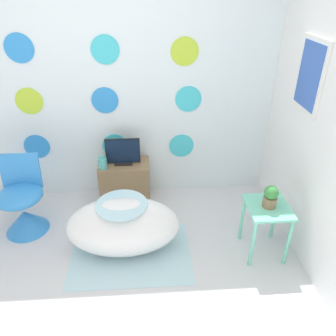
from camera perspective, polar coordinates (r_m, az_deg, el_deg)
name	(u,v)px	position (r m, az deg, el deg)	size (l,w,h in m)	color
ground_plane	(102,307)	(2.85, -11.45, -22.62)	(12.00, 12.00, 0.00)	silver
wall_back_dotted	(106,84)	(3.51, -10.72, 14.17)	(4.51, 0.05, 2.60)	white
wall_right	(311,108)	(3.01, 23.69, 9.59)	(0.06, 2.63, 2.60)	white
rug	(131,254)	(3.19, -6.48, -14.62)	(1.11, 0.79, 0.01)	silver
bathtub	(123,226)	(3.07, -7.79, -10.01)	(1.04, 0.56, 0.54)	white
chair	(23,208)	(3.57, -23.93, -6.34)	(0.45, 0.45, 0.78)	#338CE0
tv_cabinet	(125,182)	(3.74, -7.47, -2.40)	(0.55, 0.32, 0.48)	#8E704C
tv	(123,153)	(3.55, -7.87, 2.65)	(0.37, 0.12, 0.30)	black
vase	(103,163)	(3.53, -11.33, 0.88)	(0.09, 0.09, 0.15)	#51B2AD
side_table	(267,216)	(3.07, 16.82, -7.98)	(0.37, 0.40, 0.52)	#72D8B7
potted_plant_left	(271,196)	(2.94, 17.43, -4.74)	(0.12, 0.12, 0.21)	#8C6B4C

